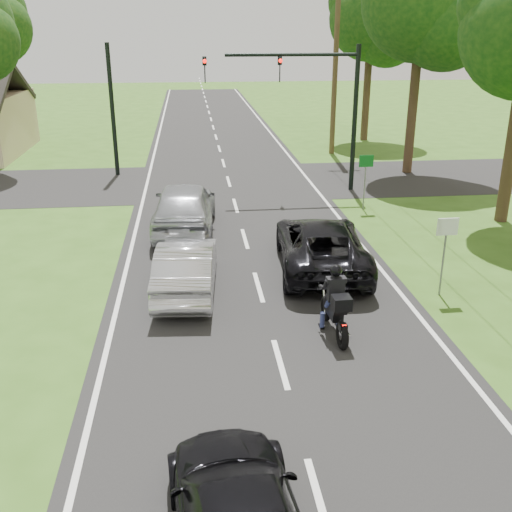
{
  "coord_description": "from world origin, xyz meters",
  "views": [
    {
      "loc": [
        -1.71,
        -10.8,
        6.61
      ],
      "look_at": [
        -0.18,
        3.0,
        1.3
      ],
      "focal_mm": 42.0,
      "sensor_mm": 36.0,
      "label": 1
    }
  ],
  "objects_px": {
    "silver_suv": "(184,207)",
    "sign_green": "(366,169)",
    "motorcycle_rider": "(335,308)",
    "silver_sedan": "(187,267)",
    "utility_pole_far": "(336,58)",
    "dark_suv": "(321,244)",
    "traffic_signal": "(312,92)",
    "sign_white": "(446,238)"
  },
  "relations": [
    {
      "from": "silver_suv",
      "to": "utility_pole_far",
      "type": "bearing_deg",
      "value": -118.29
    },
    {
      "from": "silver_suv",
      "to": "silver_sedan",
      "type": "bearing_deg",
      "value": 94.6
    },
    {
      "from": "sign_green",
      "to": "dark_suv",
      "type": "bearing_deg",
      "value": -116.89
    },
    {
      "from": "motorcycle_rider",
      "to": "silver_sedan",
      "type": "relative_size",
      "value": 0.47
    },
    {
      "from": "motorcycle_rider",
      "to": "silver_sedan",
      "type": "distance_m",
      "value": 4.36
    },
    {
      "from": "dark_suv",
      "to": "silver_sedan",
      "type": "xyz_separation_m",
      "value": [
        -3.88,
        -1.24,
        -0.03
      ]
    },
    {
      "from": "utility_pole_far",
      "to": "silver_sedan",
      "type": "bearing_deg",
      "value": -114.22
    },
    {
      "from": "motorcycle_rider",
      "to": "dark_suv",
      "type": "xyz_separation_m",
      "value": [
        0.54,
        4.04,
        0.06
      ]
    },
    {
      "from": "utility_pole_far",
      "to": "sign_green",
      "type": "xyz_separation_m",
      "value": [
        -1.3,
        -11.02,
        -3.49
      ]
    },
    {
      "from": "motorcycle_rider",
      "to": "silver_sedan",
      "type": "xyz_separation_m",
      "value": [
        -3.34,
        2.8,
        0.03
      ]
    },
    {
      "from": "silver_sedan",
      "to": "silver_suv",
      "type": "relative_size",
      "value": 0.83
    },
    {
      "from": "silver_suv",
      "to": "utility_pole_far",
      "type": "xyz_separation_m",
      "value": [
        8.17,
        12.92,
        4.21
      ]
    },
    {
      "from": "silver_sedan",
      "to": "traffic_signal",
      "type": "distance_m",
      "value": 11.85
    },
    {
      "from": "silver_suv",
      "to": "traffic_signal",
      "type": "height_order",
      "value": "traffic_signal"
    },
    {
      "from": "dark_suv",
      "to": "sign_white",
      "type": "relative_size",
      "value": 2.46
    },
    {
      "from": "sign_white",
      "to": "sign_green",
      "type": "relative_size",
      "value": 1.0
    },
    {
      "from": "traffic_signal",
      "to": "sign_green",
      "type": "distance_m",
      "value": 4.24
    },
    {
      "from": "silver_sedan",
      "to": "silver_suv",
      "type": "bearing_deg",
      "value": -85.06
    },
    {
      "from": "silver_suv",
      "to": "motorcycle_rider",
      "type": "bearing_deg",
      "value": 117.19
    },
    {
      "from": "silver_sedan",
      "to": "sign_green",
      "type": "relative_size",
      "value": 1.98
    },
    {
      "from": "dark_suv",
      "to": "silver_suv",
      "type": "xyz_separation_m",
      "value": [
        -3.94,
        3.9,
        0.14
      ]
    },
    {
      "from": "motorcycle_rider",
      "to": "silver_sedan",
      "type": "height_order",
      "value": "motorcycle_rider"
    },
    {
      "from": "traffic_signal",
      "to": "sign_white",
      "type": "distance_m",
      "value": 11.39
    },
    {
      "from": "dark_suv",
      "to": "sign_green",
      "type": "bearing_deg",
      "value": -111.59
    },
    {
      "from": "motorcycle_rider",
      "to": "sign_white",
      "type": "xyz_separation_m",
      "value": [
        3.28,
        1.84,
        0.92
      ]
    },
    {
      "from": "motorcycle_rider",
      "to": "traffic_signal",
      "type": "height_order",
      "value": "traffic_signal"
    },
    {
      "from": "utility_pole_far",
      "to": "dark_suv",
      "type": "bearing_deg",
      "value": -104.15
    },
    {
      "from": "silver_sedan",
      "to": "sign_green",
      "type": "height_order",
      "value": "sign_green"
    },
    {
      "from": "silver_suv",
      "to": "sign_green",
      "type": "xyz_separation_m",
      "value": [
        6.87,
        1.9,
        0.72
      ]
    },
    {
      "from": "utility_pole_far",
      "to": "sign_white",
      "type": "distance_m",
      "value": 19.39
    },
    {
      "from": "dark_suv",
      "to": "sign_green",
      "type": "distance_m",
      "value": 6.55
    },
    {
      "from": "silver_suv",
      "to": "traffic_signal",
      "type": "distance_m",
      "value": 7.93
    },
    {
      "from": "silver_suv",
      "to": "sign_green",
      "type": "distance_m",
      "value": 7.17
    },
    {
      "from": "motorcycle_rider",
      "to": "sign_white",
      "type": "relative_size",
      "value": 0.94
    },
    {
      "from": "silver_sedan",
      "to": "silver_suv",
      "type": "height_order",
      "value": "silver_suv"
    },
    {
      "from": "sign_white",
      "to": "silver_sedan",
      "type": "bearing_deg",
      "value": 171.72
    },
    {
      "from": "dark_suv",
      "to": "silver_sedan",
      "type": "distance_m",
      "value": 4.08
    },
    {
      "from": "motorcycle_rider",
      "to": "dark_suv",
      "type": "distance_m",
      "value": 4.08
    },
    {
      "from": "silver_sedan",
      "to": "dark_suv",
      "type": "bearing_deg",
      "value": -157.89
    },
    {
      "from": "sign_white",
      "to": "utility_pole_far",
      "type": "bearing_deg",
      "value": 85.49
    },
    {
      "from": "sign_green",
      "to": "motorcycle_rider",
      "type": "bearing_deg",
      "value": -109.47
    },
    {
      "from": "traffic_signal",
      "to": "silver_sedan",
      "type": "bearing_deg",
      "value": -117.62
    }
  ]
}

